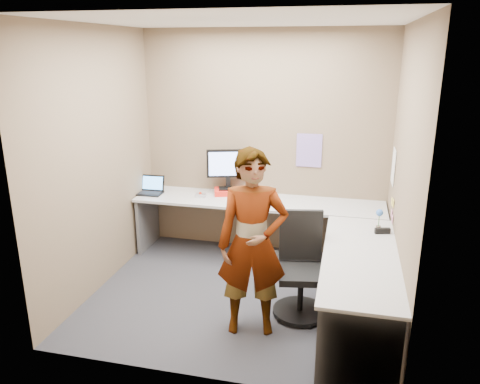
% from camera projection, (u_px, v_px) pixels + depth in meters
% --- Properties ---
extents(ground, '(3.00, 3.00, 0.00)m').
position_uv_depth(ground, '(239.00, 295.00, 4.87)').
color(ground, '#2A2A30').
rests_on(ground, ground).
extents(wall_back, '(3.00, 0.00, 3.00)m').
position_uv_depth(wall_back, '(264.00, 144.00, 5.69)').
color(wall_back, brown).
rests_on(wall_back, ground).
extents(wall_right, '(0.00, 2.70, 2.70)m').
position_uv_depth(wall_right, '(403.00, 180.00, 4.15)').
color(wall_right, brown).
rests_on(wall_right, ground).
extents(wall_left, '(0.00, 2.70, 2.70)m').
position_uv_depth(wall_left, '(98.00, 162.00, 4.81)').
color(wall_left, brown).
rests_on(wall_left, ground).
extents(ceiling, '(3.00, 3.00, 0.00)m').
position_uv_depth(ceiling, '(239.00, 20.00, 4.08)').
color(ceiling, white).
rests_on(ceiling, wall_back).
extents(desk, '(2.98, 2.58, 0.73)m').
position_uv_depth(desk, '(288.00, 233.00, 4.96)').
color(desk, '#ADADAD').
rests_on(desk, ground).
extents(paper_ream, '(0.38, 0.32, 0.07)m').
position_uv_depth(paper_ream, '(228.00, 192.00, 5.80)').
color(paper_ream, red).
rests_on(paper_ream, desk).
extents(monitor, '(0.51, 0.22, 0.49)m').
position_uv_depth(monitor, '(228.00, 166.00, 5.72)').
color(monitor, black).
rests_on(monitor, paper_ream).
extents(laptop, '(0.30, 0.26, 0.21)m').
position_uv_depth(laptop, '(151.00, 189.00, 5.84)').
color(laptop, black).
rests_on(laptop, desk).
extents(trackball_mouse, '(0.12, 0.08, 0.07)m').
position_uv_depth(trackball_mouse, '(201.00, 195.00, 5.69)').
color(trackball_mouse, '#B7B7BC').
rests_on(trackball_mouse, desk).
extents(origami, '(0.10, 0.10, 0.06)m').
position_uv_depth(origami, '(256.00, 200.00, 5.50)').
color(origami, white).
rests_on(origami, desk).
extents(stapler, '(0.16, 0.08, 0.05)m').
position_uv_depth(stapler, '(382.00, 231.00, 4.57)').
color(stapler, black).
rests_on(stapler, desk).
extents(flower, '(0.07, 0.07, 0.22)m').
position_uv_depth(flower, '(379.00, 216.00, 4.63)').
color(flower, brown).
rests_on(flower, desk).
extents(calendar_purple, '(0.30, 0.01, 0.40)m').
position_uv_depth(calendar_purple, '(309.00, 150.00, 5.57)').
color(calendar_purple, '#846BB7').
rests_on(calendar_purple, wall_back).
extents(calendar_white, '(0.01, 0.28, 0.38)m').
position_uv_depth(calendar_white, '(393.00, 167.00, 5.01)').
color(calendar_white, white).
rests_on(calendar_white, wall_right).
extents(sticky_note_a, '(0.01, 0.07, 0.07)m').
position_uv_depth(sticky_note_a, '(393.00, 203.00, 4.78)').
color(sticky_note_a, '#F2E059').
rests_on(sticky_note_a, wall_right).
extents(sticky_note_b, '(0.01, 0.07, 0.07)m').
position_uv_depth(sticky_note_b, '(392.00, 214.00, 4.86)').
color(sticky_note_b, pink).
rests_on(sticky_note_b, wall_right).
extents(sticky_note_c, '(0.01, 0.07, 0.07)m').
position_uv_depth(sticky_note_c, '(392.00, 219.00, 4.76)').
color(sticky_note_c, pink).
rests_on(sticky_note_c, wall_right).
extents(sticky_note_d, '(0.01, 0.07, 0.07)m').
position_uv_depth(sticky_note_d, '(392.00, 201.00, 4.93)').
color(sticky_note_d, '#F2E059').
rests_on(sticky_note_d, wall_right).
extents(office_chair, '(0.55, 0.52, 0.98)m').
position_uv_depth(office_chair, '(301.00, 274.00, 4.46)').
color(office_chair, black).
rests_on(office_chair, ground).
extents(person, '(0.69, 0.53, 1.68)m').
position_uv_depth(person, '(252.00, 244.00, 4.06)').
color(person, '#999399').
rests_on(person, ground).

